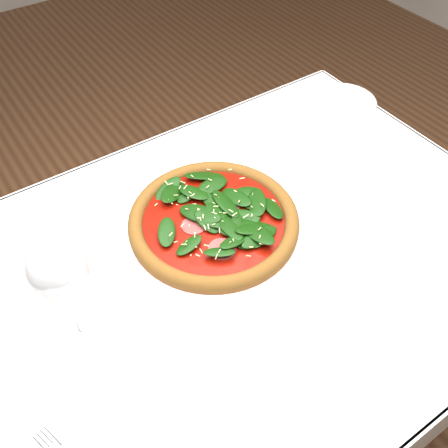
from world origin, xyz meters
TOP-DOWN VIEW (x-y plane):
  - ground at (0.00, 0.00)m, footprint 6.00×6.00m
  - dining_table at (0.00, 0.00)m, footprint 1.21×0.81m
  - plate at (0.04, 0.09)m, footprint 0.38×0.38m
  - pizza at (0.04, 0.09)m, footprint 0.37×0.37m
  - wine_glass at (-0.26, 0.02)m, footprint 0.09×0.09m
  - saucer_near at (0.33, -0.08)m, footprint 0.15×0.15m
  - saucer_far at (0.54, 0.25)m, footprint 0.16×0.16m

SIDE VIEW (x-z plane):
  - ground at x=0.00m, z-range 0.00..0.00m
  - dining_table at x=0.00m, z-range 0.27..1.02m
  - saucer_near at x=0.33m, z-range 0.75..0.76m
  - saucer_far at x=0.54m, z-range 0.75..0.76m
  - plate at x=0.04m, z-range 0.75..0.77m
  - pizza at x=0.04m, z-range 0.76..0.80m
  - wine_glass at x=-0.26m, z-range 0.80..1.01m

